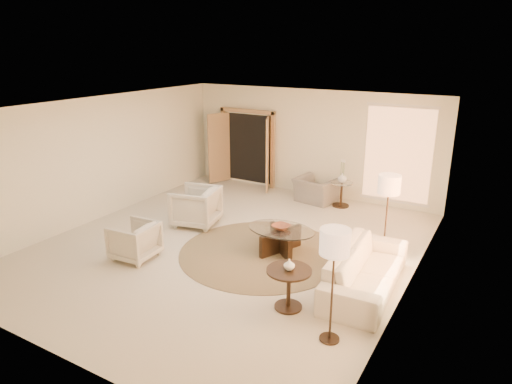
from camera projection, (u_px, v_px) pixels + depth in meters
The scene contains 18 objects.
room at pixel (228, 180), 8.82m from camera, with size 7.04×8.04×2.83m.
windows_right at pixel (412, 212), 7.28m from camera, with size 0.10×6.40×2.40m, color #FAA564, non-canonical shape.
window_back_corner at pixel (398, 155), 10.99m from camera, with size 1.70×0.10×2.40m, color #FAA564, non-canonical shape.
curtains_right at pixel (420, 198), 8.06m from camera, with size 0.06×5.20×2.60m, color beige, non-canonical shape.
french_doors at pixel (246, 148), 12.97m from camera, with size 1.95×0.66×2.16m.
area_rug at pixel (261, 253), 8.94m from camera, with size 3.22×3.22×0.01m, color #433623.
sofa at pixel (366, 270), 7.53m from camera, with size 2.41×0.94×0.70m, color beige.
armchair_left at pixel (196, 205), 10.20m from camera, with size 0.93×0.87×0.96m, color beige.
armchair_right at pixel (134, 239), 8.61m from camera, with size 0.76×0.71×0.78m, color beige.
accent_chair at pixel (316, 186), 11.71m from camera, with size 0.97×0.63×0.85m, color gray.
coffee_table at pixel (281, 238), 8.88m from camera, with size 1.60×1.60×0.49m.
end_table at pixel (289, 282), 6.95m from camera, with size 0.69×0.69×0.66m.
side_table at pixel (341, 192), 11.39m from camera, with size 0.54×0.54×0.63m.
floor_lamp_near at pixel (389, 188), 8.21m from camera, with size 0.41×0.41×1.67m.
floor_lamp_far at pixel (335, 247), 5.88m from camera, with size 0.40×0.40×1.65m.
bowl at pixel (281, 227), 8.81m from camera, with size 0.35×0.35×0.08m, color brown.
end_vase at pixel (289, 265), 6.86m from camera, with size 0.17×0.17×0.18m, color white.
side_vase at pixel (342, 178), 11.28m from camera, with size 0.22×0.22×0.23m, color white.
Camera 1 is at (4.71, -7.05, 3.90)m, focal length 32.00 mm.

